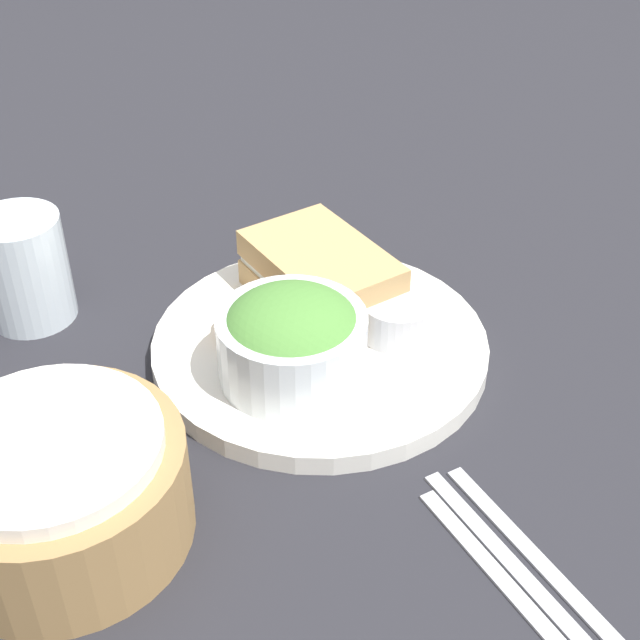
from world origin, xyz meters
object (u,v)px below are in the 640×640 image
Objects in this scene: salad_bowl at (292,338)px; spoon at (490,572)px; fork at (531,551)px; plate at (320,346)px; sandwich at (321,276)px; bread_basket at (57,488)px; dressing_cup at (397,318)px; drink_glass at (25,269)px; knife at (511,562)px.

spoon is (-0.23, -0.04, -0.05)m from salad_bowl.
salad_bowl is at bearing -165.10° from fork.
plate is 1.85× the size of spoon.
sandwich reaches higher than spoon.
plate is at bearing -176.13° from fork.
sandwich reaches higher than fork.
bread_basket is (-0.07, 0.21, -0.01)m from salad_bowl.
dressing_cup reaches higher than fork.
drink_glass is at bearing 50.99° from plate.
fork is (-0.26, -0.03, -0.01)m from plate.
sandwich is 0.11m from salad_bowl.
fork is at bearing 172.48° from dressing_cup.
sandwich is at bearing -27.11° from plate.
salad_bowl reaches higher than plate.
dressing_cup is 0.34m from drink_glass.
drink_glass is at bearing 54.54° from dressing_cup.
bread_basket is at bearing 111.75° from plate.
salad_bowl is 0.69× the size of fork.
fork is 0.02m from knife.
sandwich reaches higher than dressing_cup.
sandwich reaches higher than plate.
dressing_cup is (0.01, -0.11, -0.02)m from salad_bowl.
salad_bowl reaches higher than sandwich.
sandwich is at bearing -61.56° from bread_basket.
sandwich is 0.32m from fork.
bread_basket reaches higher than knife.
bread_basket is (-0.08, 0.32, 0.01)m from dressing_cup.
dressing_cup is (-0.07, -0.04, -0.01)m from sandwich.
dressing_cup reaches higher than spoon.
sandwich is 0.32m from spoon.
knife is at bearing 177.94° from sandwich.
plate is 2.85× the size of drink_glass.
salad_bowl is 1.93× the size of dressing_cup.
dressing_cup is 0.40× the size of spoon.
dressing_cup is at bearing -76.44° from bread_basket.
dressing_cup is 0.25m from spoon.
plate is 0.07m from dressing_cup.
drink_glass is (0.20, 0.28, 0.02)m from dressing_cup.
dressing_cup is 0.34× the size of knife.
bread_basket is (-0.15, 0.28, -0.00)m from sandwich.
sandwich is at bearing 27.41° from dressing_cup.
salad_bowl is 0.24m from spoon.
fork is at bearing 90.00° from spoon.
bread_basket is 0.97× the size of knife.
drink_glass is at bearing -7.36° from bread_basket.
salad_bowl is at bearing 140.90° from sandwich.
plate is at bearing -180.00° from knife.
knife is at bearing -152.43° from drink_glass.
drink_glass is (0.21, 0.17, -0.00)m from salad_bowl.
sandwich is (0.05, -0.03, 0.04)m from plate.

